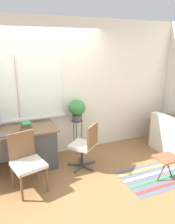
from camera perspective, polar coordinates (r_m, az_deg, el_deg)
name	(u,v)px	position (r m, az deg, el deg)	size (l,w,h in m)	color
ground_plane	(52,171)	(4.14, -9.31, -15.05)	(14.00, 14.00, 0.00)	olive
wall_back_with_window	(38,91)	(4.29, -12.75, 5.42)	(9.00, 0.12, 2.70)	white
desk	(3,151)	(4.14, -21.13, -9.56)	(1.89, 0.63, 0.76)	brown
mouse	(12,134)	(3.84, -19.02, -5.34)	(0.04, 0.06, 0.03)	black
book_stack	(26,126)	(3.94, -15.67, -3.60)	(0.23, 0.18, 0.15)	#2851B2
desk_chair_wooden	(27,160)	(3.58, -15.64, -12.02)	(0.55, 0.55, 0.89)	brown
office_chair_swivel	(85,145)	(4.01, -0.61, -8.51)	(0.58, 0.58, 0.86)	#47474C
plant_stand	(77,125)	(4.49, -2.70, -3.49)	(0.23, 0.23, 0.72)	#333338
potted_plant	(77,109)	(4.38, -2.76, 0.87)	(0.35, 0.35, 0.42)	#514C47
floor_rug_striped	(154,177)	(4.09, 16.90, -15.98)	(1.11, 0.77, 0.01)	#565B6B
folding_stool	(167,159)	(3.92, 20.01, -11.57)	(0.39, 0.33, 0.42)	#B24C33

